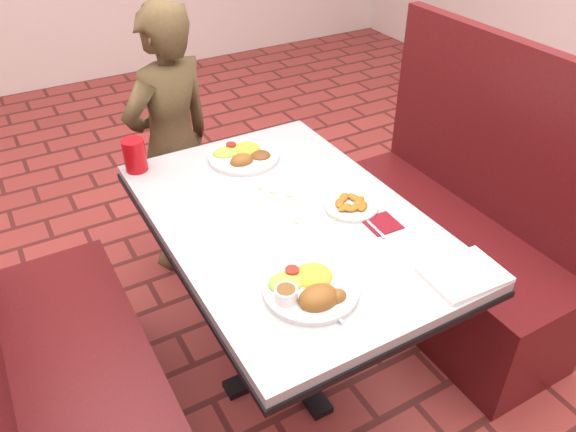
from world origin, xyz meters
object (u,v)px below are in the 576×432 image
object	(u,v)px
booth_bench_right	(449,242)
plantain_plate	(351,205)
far_dinner_plate	(243,152)
red_tumbler	(135,155)
dining_table	(288,239)
diner_person	(173,145)
near_dinner_plate	(310,285)
booth_bench_left	(69,397)

from	to	relation	value
booth_bench_right	plantain_plate	xyz separation A→B (m)	(-0.59, -0.06, 0.43)
far_dinner_plate	red_tumbler	distance (m)	0.40
dining_table	diner_person	distance (m)	0.88
near_dinner_plate	red_tumbler	bearing A→B (deg)	103.42
diner_person	plantain_plate	xyz separation A→B (m)	(0.30, -0.94, 0.13)
dining_table	red_tumbler	world-z (taller)	red_tumbler
plantain_plate	red_tumbler	world-z (taller)	red_tumbler
near_dinner_plate	red_tumbler	size ratio (longest dim) A/B	2.18
booth_bench_left	plantain_plate	size ratio (longest dim) A/B	6.64
dining_table	diner_person	xyz separation A→B (m)	(-0.10, 0.87, -0.02)
dining_table	plantain_plate	world-z (taller)	plantain_plate
diner_person	near_dinner_plate	distance (m)	1.23
booth_bench_left	far_dinner_plate	size ratio (longest dim) A/B	4.46
near_dinner_plate	diner_person	bearing A→B (deg)	88.40
dining_table	near_dinner_plate	xyz separation A→B (m)	(-0.13, -0.35, 0.13)
far_dinner_plate	red_tumbler	xyz separation A→B (m)	(-0.38, 0.12, 0.04)
booth_bench_left	near_dinner_plate	size ratio (longest dim) A/B	4.48
dining_table	far_dinner_plate	world-z (taller)	far_dinner_plate
dining_table	diner_person	world-z (taller)	diner_person
booth_bench_left	near_dinner_plate	world-z (taller)	booth_bench_left
near_dinner_plate	plantain_plate	distance (m)	0.44
near_dinner_plate	far_dinner_plate	distance (m)	0.79
booth_bench_right	red_tumbler	xyz separation A→B (m)	(-1.14, 0.54, 0.48)
diner_person	near_dinner_plate	size ratio (longest dim) A/B	4.71
plantain_plate	booth_bench_right	bearing A→B (deg)	6.15
booth_bench_right	far_dinner_plate	xyz separation A→B (m)	(-0.76, 0.42, 0.45)
booth_bench_right	near_dinner_plate	size ratio (longest dim) A/B	4.48
plantain_plate	red_tumbler	xyz separation A→B (m)	(-0.55, 0.60, 0.05)
booth_bench_right	red_tumbler	size ratio (longest dim) A/B	9.74
diner_person	plantain_plate	bearing A→B (deg)	87.93
booth_bench_left	red_tumbler	xyz separation A→B (m)	(0.46, 0.54, 0.48)
plantain_plate	red_tumbler	bearing A→B (deg)	132.39
far_dinner_plate	plantain_plate	bearing A→B (deg)	-70.91
dining_table	far_dinner_plate	xyz separation A→B (m)	(0.04, 0.42, 0.12)
dining_table	far_dinner_plate	bearing A→B (deg)	84.52
booth_bench_left	far_dinner_plate	distance (m)	1.04
diner_person	far_dinner_plate	size ratio (longest dim) A/B	4.69
booth_bench_left	red_tumbler	size ratio (longest dim) A/B	9.74
dining_table	red_tumbler	bearing A→B (deg)	122.35
dining_table	near_dinner_plate	world-z (taller)	near_dinner_plate
booth_bench_right	red_tumbler	world-z (taller)	booth_bench_right
booth_bench_left	booth_bench_right	distance (m)	1.60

